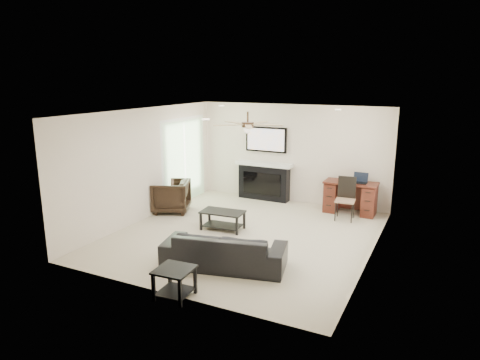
{
  "coord_description": "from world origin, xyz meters",
  "views": [
    {
      "loc": [
        3.56,
        -7.48,
        3.15
      ],
      "look_at": [
        -0.15,
        0.06,
        1.13
      ],
      "focal_mm": 32.0,
      "sensor_mm": 36.0,
      "label": 1
    }
  ],
  "objects": [
    {
      "name": "desk",
      "position": [
        1.61,
        2.39,
        0.38
      ],
      "size": [
        1.22,
        0.56,
        0.76
      ],
      "primitive_type": "cube",
      "color": "#3B1C0E",
      "rests_on": "ground"
    },
    {
      "name": "armchair",
      "position": [
        -2.26,
        0.62,
        0.38
      ],
      "size": [
        1.1,
        1.09,
        0.76
      ],
      "primitive_type": "imported",
      "rotation": [
        0.0,
        0.0,
        -1.16
      ],
      "color": "black",
      "rests_on": "ground"
    },
    {
      "name": "end_table_near",
      "position": [
        0.19,
        -2.78,
        0.23
      ],
      "size": [
        0.55,
        0.55,
        0.45
      ],
      "primitive_type": "cube",
      "rotation": [
        0.0,
        0.0,
        0.06
      ],
      "color": "black",
      "rests_on": "ground"
    },
    {
      "name": "end_table_left",
      "position": [
        -2.81,
        -0.43,
        0.23
      ],
      "size": [
        0.6,
        0.6,
        0.45
      ],
      "primitive_type": "cube",
      "rotation": [
        0.0,
        0.0,
        0.23
      ],
      "color": "black",
      "rests_on": "ground"
    },
    {
      "name": "coffee_table",
      "position": [
        -0.56,
        0.07,
        0.2
      ],
      "size": [
        0.94,
        0.57,
        0.4
      ],
      "primitive_type": "cube",
      "rotation": [
        0.0,
        0.0,
        0.08
      ],
      "color": "black",
      "rests_on": "ground"
    },
    {
      "name": "sofa",
      "position": [
        0.34,
        -1.53,
        0.3
      ],
      "size": [
        2.21,
        1.26,
        0.61
      ],
      "primitive_type": "imported",
      "rotation": [
        0.0,
        0.0,
        3.37
      ],
      "color": "black",
      "rests_on": "ground"
    },
    {
      "name": "room_shell",
      "position": [
        0.19,
        0.08,
        1.68
      ],
      "size": [
        5.5,
        5.54,
        2.52
      ],
      "color": "beige",
      "rests_on": "ground"
    },
    {
      "name": "laptop",
      "position": [
        1.81,
        2.37,
        0.88
      ],
      "size": [
        0.33,
        0.24,
        0.23
      ],
      "primitive_type": "cube",
      "color": "black",
      "rests_on": "desk"
    },
    {
      "name": "fireplace_unit",
      "position": [
        -0.69,
        2.58,
        0.95
      ],
      "size": [
        1.52,
        0.34,
        1.91
      ],
      "primitive_type": "cube",
      "color": "black",
      "rests_on": "ground"
    },
    {
      "name": "desk_chair",
      "position": [
        1.61,
        1.84,
        0.48
      ],
      "size": [
        0.46,
        0.48,
        0.97
      ],
      "primitive_type": "cube",
      "rotation": [
        0.0,
        0.0,
        0.09
      ],
      "color": "black",
      "rests_on": "ground"
    }
  ]
}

